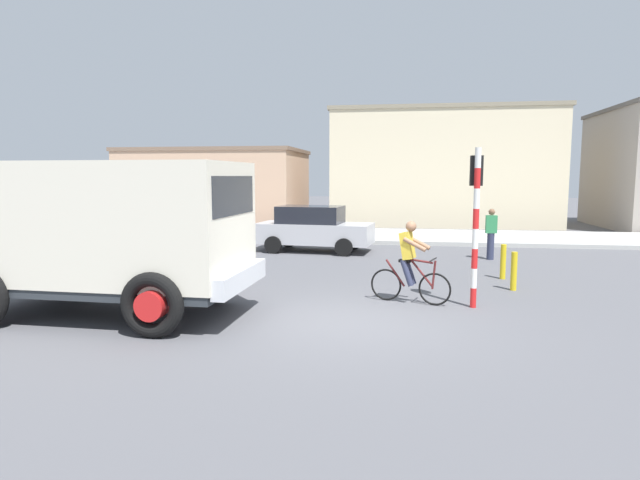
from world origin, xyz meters
TOP-DOWN VIEW (x-y plane):
  - ground_plane at (0.00, 0.00)m, footprint 120.00×120.00m
  - sidewalk_far at (0.00, 13.66)m, footprint 80.00×5.00m
  - truck_foreground at (-4.74, -0.10)m, footprint 5.47×2.94m
  - cyclist at (0.98, 1.74)m, footprint 1.67×0.66m
  - traffic_light_pole at (2.26, 1.62)m, footprint 0.24×0.43m
  - car_red_near at (-2.31, 9.04)m, footprint 4.15×2.18m
  - pedestrian_near_kerb at (3.56, 8.09)m, footprint 0.34×0.22m
  - bollard_near at (3.38, 3.38)m, footprint 0.14×0.14m
  - bollard_far at (3.38, 4.78)m, footprint 0.14×0.14m
  - building_corner_left at (-10.06, 20.82)m, footprint 9.94×6.69m
  - building_mid_block at (2.81, 21.54)m, footprint 11.91×7.08m

SIDE VIEW (x-z plane):
  - ground_plane at x=0.00m, z-range 0.00..0.00m
  - sidewalk_far at x=0.00m, z-range 0.00..0.16m
  - bollard_near at x=3.38m, z-range 0.00..0.90m
  - bollard_far at x=3.38m, z-range 0.00..0.90m
  - car_red_near at x=-2.31m, z-range 0.02..1.62m
  - pedestrian_near_kerb at x=3.56m, z-range 0.04..1.66m
  - cyclist at x=0.98m, z-range 0.00..1.72m
  - truck_foreground at x=-4.74m, z-range 0.22..3.12m
  - traffic_light_pole at x=2.26m, z-range 0.47..3.67m
  - building_corner_left at x=-10.06m, z-range 0.00..4.18m
  - building_mid_block at x=2.81m, z-range 0.00..6.20m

